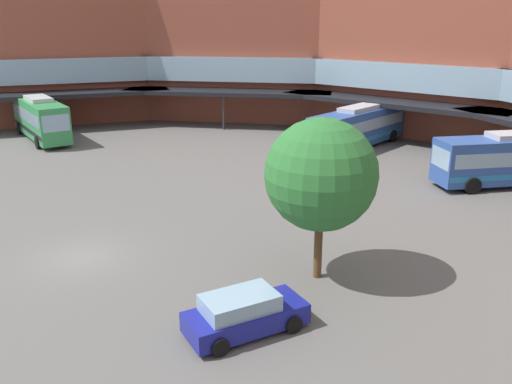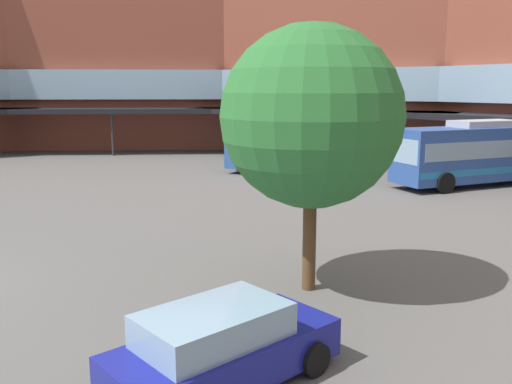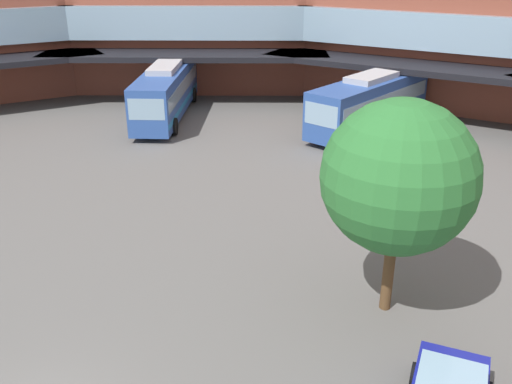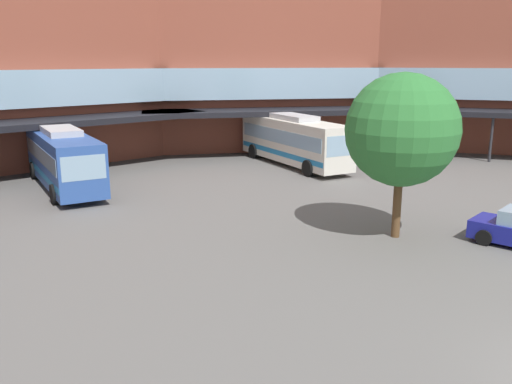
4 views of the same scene
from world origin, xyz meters
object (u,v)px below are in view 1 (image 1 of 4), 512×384
Objects in this scene: bus_2 at (358,127)px; plaza_tree at (321,175)px; bus_4 at (41,118)px; parked_car at (244,314)px.

bus_2 is 1.68× the size of plaza_tree.
bus_4 is at bearing -55.20° from bus_2.
bus_2 is 25.03m from plaza_tree.
bus_4 reaches higher than parked_car.
parked_car is at bearing -56.66° from plaza_tree.
plaza_tree is (33.68, 11.06, 2.65)m from bus_4.
parked_car is 6.60m from plaza_tree.
parked_car is (23.27, -18.76, -1.10)m from bus_2.
bus_2 is at bearing 144.87° from plaza_tree.
plaza_tree is (20.34, -14.31, 2.81)m from bus_2.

